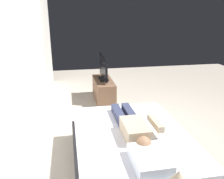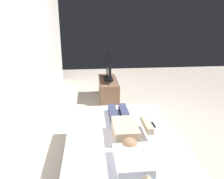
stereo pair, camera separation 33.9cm
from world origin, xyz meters
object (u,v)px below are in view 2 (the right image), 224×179
object	(u,v)px
bed	(122,153)
person	(125,126)
tv	(108,68)
tv_stand	(108,90)
remote	(153,125)
pillow	(132,161)

from	to	relation	value
bed	person	xyz separation A→B (m)	(0.03, -0.03, 0.36)
person	tv	size ratio (longest dim) A/B	1.43
tv	tv_stand	bearing A→B (deg)	180.00
bed	tv	size ratio (longest dim) A/B	2.22
tv	person	bearing A→B (deg)	179.58
bed	person	bearing A→B (deg)	-44.69
remote	tv_stand	size ratio (longest dim) A/B	0.14
person	tv_stand	bearing A→B (deg)	-0.42
person	remote	distance (m)	0.44
pillow	tv_stand	size ratio (longest dim) A/B	0.44
remote	tv	bearing A→B (deg)	9.01
bed	remote	distance (m)	0.55
pillow	tv_stand	distance (m)	3.29
person	remote	xyz separation A→B (m)	(0.15, -0.40, -0.07)
tv	remote	bearing A→B (deg)	-170.99
bed	tv	distance (m)	2.67
person	tv	bearing A→B (deg)	-0.42
remote	tv	xyz separation A→B (m)	(2.43, 0.39, 0.24)
pillow	tv	xyz separation A→B (m)	(3.27, -0.05, 0.18)
person	tv_stand	world-z (taller)	person
pillow	remote	world-z (taller)	pillow
pillow	remote	size ratio (longest dim) A/B	3.20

